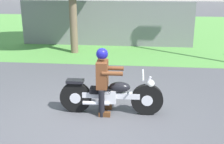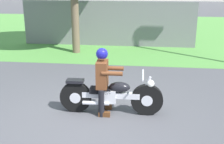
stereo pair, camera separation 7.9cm
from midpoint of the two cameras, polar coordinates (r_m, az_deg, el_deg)
The scene contains 5 objects.
ground at distance 6.01m, azimuth -5.50°, elevation -9.72°, with size 120.00×120.00×0.00m, color #4C4C51.
grass_verge at distance 15.44m, azimuth 1.59°, elevation 7.84°, with size 60.00×12.00×0.01m, color #549342.
motorcycle_lead at distance 6.22m, azimuth -0.49°, elevation -4.51°, with size 2.17×0.66×0.89m.
rider_lead at distance 6.09m, azimuth -2.08°, elevation -0.77°, with size 0.55×0.48×1.41m.
fence_segment at distance 12.13m, azimuth -1.33°, elevation 9.25°, with size 7.00×0.06×1.80m, color slate.
Camera 1 is at (1.05, -5.20, 2.82)m, focal length 47.60 mm.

